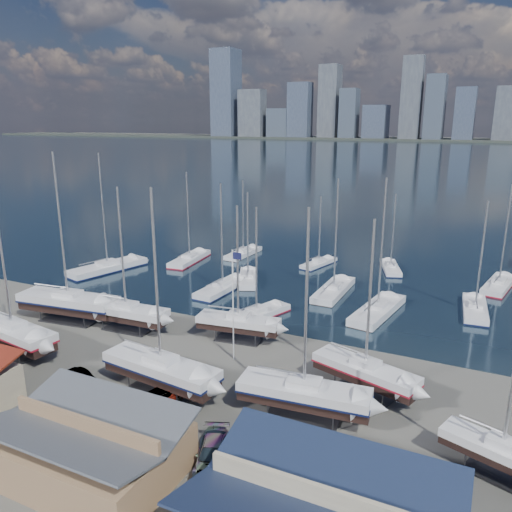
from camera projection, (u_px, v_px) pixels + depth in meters
The scene contains 30 objects.
ground at pixel (212, 367), 46.89m from camera, with size 1400.00×1400.00×0.00m, color #605E59.
water at pixel (459, 157), 316.84m from camera, with size 1400.00×600.00×0.40m, color #192B3B.
far_shore at pixel (477, 140), 542.89m from camera, with size 1400.00×80.00×2.20m, color #2D332D.
skyline at pixel (473, 104), 530.71m from camera, with size 639.14×43.80×107.69m.
shed_grey at pixel (86, 443), 32.40m from camera, with size 12.60×8.40×4.17m.
sailboat_cradle_0 at pixel (68, 302), 57.23m from camera, with size 12.38×4.82×19.22m.
sailboat_cradle_1 at pixel (13, 333), 49.24m from camera, with size 11.08×4.51×17.28m.
sailboat_cradle_2 at pixel (126, 312), 54.71m from camera, with size 9.83×3.23×15.84m.
sailboat_cradle_3 at pixel (161, 369), 42.05m from camera, with size 11.16×4.22×17.49m.
sailboat_cradle_4 at pixel (238, 323), 52.11m from camera, with size 8.96×3.59×14.36m.
sailboat_cradle_5 at pixel (304, 393), 38.38m from camera, with size 10.53×3.89×16.60m.
sailboat_cradle_6 at pixel (365, 372), 41.88m from camera, with size 9.63×5.30×15.07m.
sailboat_cradle_7 at pixel (502, 453), 31.85m from camera, with size 7.89×4.50×12.69m.
sailboat_moored_0 at pixel (108, 269), 76.57m from camera, with size 6.67×13.02×18.75m.
sailboat_moored_1 at pixel (190, 260), 81.61m from camera, with size 3.81×10.46×15.30m.
sailboat_moored_2 at pixel (243, 254), 85.33m from camera, with size 3.07×9.05×13.45m.
sailboat_moored_3 at pixel (223, 289), 67.71m from camera, with size 3.54×10.41×15.32m.
sailboat_moored_4 at pixel (248, 279), 71.72m from camera, with size 5.92×9.18×13.49m.
sailboat_moored_5 at pixel (319, 264), 79.51m from camera, with size 4.12×8.10×11.66m.
sailboat_moored_6 at pixel (256, 316), 58.38m from camera, with size 5.63×9.55×13.80m.
sailboat_moored_7 at pixel (334, 291), 66.58m from camera, with size 3.06×10.66×16.07m.
sailboat_moored_8 at pixel (391, 269), 76.93m from camera, with size 4.86×8.61×12.42m.
sailboat_moored_9 at pixel (377, 312), 59.46m from camera, with size 4.78×11.64×17.05m.
sailboat_moored_10 at pixel (475, 310), 60.09m from camera, with size 3.43×9.70×14.23m.
sailboat_moored_11 at pixel (499, 286), 68.80m from camera, with size 4.69×10.39×15.00m.
car_a at pixel (76, 400), 39.89m from camera, with size 1.81×4.51×1.54m, color gray.
car_b at pixel (81, 379), 43.32m from camera, with size 1.42×4.09×1.35m, color gray.
car_c at pixel (152, 403), 39.57m from camera, with size 2.45×5.31×1.48m, color gray.
car_d at pixel (213, 454), 33.47m from camera, with size 2.15×5.29×1.54m, color gray.
flagpole at pixel (234, 298), 46.76m from camera, with size 0.98×0.12×11.00m.
Camera 1 is at (22.04, -46.56, 22.43)m, focal length 35.00 mm.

